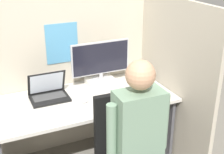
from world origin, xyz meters
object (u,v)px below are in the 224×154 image
person (142,139)px  coffee_mug (133,74)px  laptop (49,93)px  carrot_toy (116,101)px  monitor (101,60)px  paper_box (101,82)px  stapler (146,79)px

person → coffee_mug: person is taller
laptop → person: person is taller
carrot_toy → coffee_mug: 0.60m
monitor → carrot_toy: bearing=-94.8°
paper_box → laptop: 0.56m
monitor → stapler: size_ratio=3.52×
laptop → stapler: 1.01m
laptop → person: bearing=-67.0°
person → carrot_toy: bearing=80.7°
monitor → laptop: size_ratio=1.75×
carrot_toy → person: 0.64m
stapler → person: person is taller
monitor → carrot_toy: monitor is taller
laptop → coffee_mug: 0.92m
stapler → coffee_mug: coffee_mug is taller
paper_box → monitor: monitor is taller
monitor → carrot_toy: size_ratio=4.94×
paper_box → monitor: (-0.00, 0.00, 0.23)m
stapler → coffee_mug: (-0.09, 0.13, 0.02)m
paper_box → stapler: size_ratio=1.67×
paper_box → laptop: laptop is taller
stapler → coffee_mug: 0.16m
stapler → person: 1.12m
laptop → stapler: bearing=-1.4°
coffee_mug → monitor: bearing=-178.6°
coffee_mug → paper_box: bearing=-178.2°
laptop → coffee_mug: (0.92, 0.11, -0.00)m
paper_box → stapler: (0.45, -0.12, -0.00)m
stapler → person: bearing=-121.9°
paper_box → coffee_mug: bearing=1.8°
carrot_toy → person: bearing=-99.3°
monitor → laptop: monitor is taller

